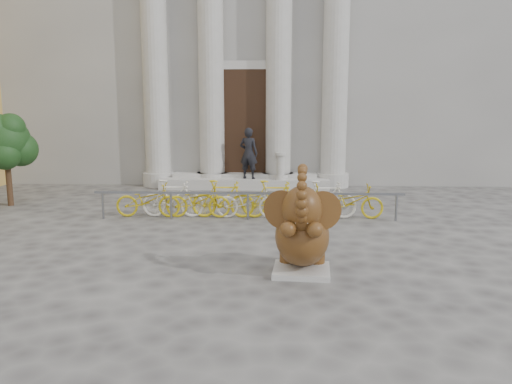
{
  "coord_description": "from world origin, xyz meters",
  "views": [
    {
      "loc": [
        1.1,
        -8.29,
        2.92
      ],
      "look_at": [
        0.69,
        2.21,
        1.1
      ],
      "focal_mm": 35.0,
      "sensor_mm": 36.0,
      "label": 1
    }
  ],
  "objects_px": {
    "elephant_statue": "(302,234)",
    "tree": "(6,142)",
    "bike_rack": "(248,199)",
    "pedestrian": "(249,153)"
  },
  "relations": [
    {
      "from": "elephant_statue",
      "to": "tree",
      "type": "xyz_separation_m",
      "value": [
        -8.28,
        5.77,
        1.17
      ]
    },
    {
      "from": "bike_rack",
      "to": "tree",
      "type": "relative_size",
      "value": 2.95
    },
    {
      "from": "tree",
      "to": "pedestrian",
      "type": "relative_size",
      "value": 1.5
    },
    {
      "from": "elephant_statue",
      "to": "bike_rack",
      "type": "distance_m",
      "value": 4.58
    },
    {
      "from": "bike_rack",
      "to": "pedestrian",
      "type": "relative_size",
      "value": 4.43
    },
    {
      "from": "elephant_statue",
      "to": "tree",
      "type": "height_order",
      "value": "tree"
    },
    {
      "from": "bike_rack",
      "to": "tree",
      "type": "height_order",
      "value": "tree"
    },
    {
      "from": "elephant_statue",
      "to": "bike_rack",
      "type": "relative_size",
      "value": 0.25
    },
    {
      "from": "elephant_statue",
      "to": "tree",
      "type": "relative_size",
      "value": 0.73
    },
    {
      "from": "tree",
      "to": "pedestrian",
      "type": "distance_m",
      "value": 7.67
    }
  ]
}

